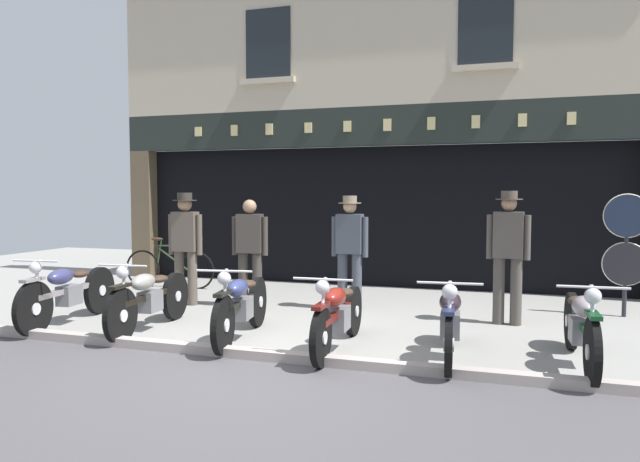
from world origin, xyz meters
The scene contains 15 objects.
ground centered at (0.00, -0.98, -0.04)m, with size 22.05×22.00×0.18m.
shop_facade centered at (0.00, 7.03, 1.66)m, with size 10.35×4.42×5.98m.
motorcycle_far_left centered at (-3.03, 0.83, 0.44)m, with size 0.62×2.09×0.94m.
motorcycle_left centered at (-1.79, 0.84, 0.43)m, with size 0.62×2.02×0.92m.
motorcycle_center_left centered at (-0.48, 0.78, 0.43)m, with size 0.62×2.05×0.92m.
motorcycle_center centered at (0.75, 0.68, 0.41)m, with size 0.62×2.02×0.89m.
motorcycle_center_right centered at (1.97, 0.72, 0.41)m, with size 0.62×1.92×0.90m.
motorcycle_right centered at (3.25, 0.84, 0.42)m, with size 0.62×2.02×0.91m.
salesman_left centered at (-2.29, 2.56, 0.98)m, with size 0.56×0.37×1.75m.
shopkeeper_center centered at (-1.24, 2.68, 0.91)m, with size 0.55×0.28×1.64m.
salesman_right centered at (0.26, 2.95, 0.95)m, with size 0.56×0.34×1.70m.
assistant_far_right centered at (2.51, 2.65, 0.99)m, with size 0.56×0.34×1.77m.
tyre_sign_pole centered at (4.07, 3.67, 1.06)m, with size 0.62×0.06×1.74m.
advert_board_near centered at (-1.34, 5.40, 1.62)m, with size 0.77×0.03×1.08m.
leaning_bicycle centered at (-3.48, 3.96, 0.37)m, with size 1.79×0.50×0.94m.
Camera 1 is at (2.63, -5.65, 1.75)m, focal length 33.86 mm.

